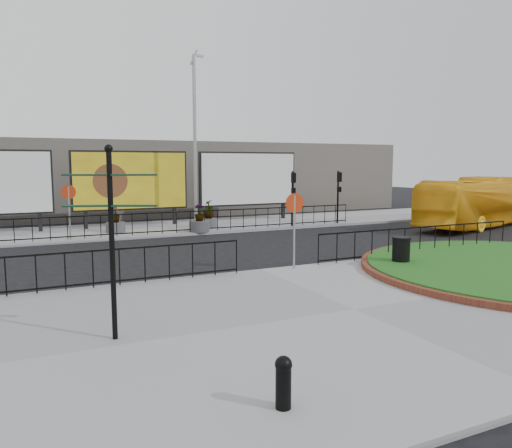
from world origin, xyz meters
TOP-DOWN VIEW (x-y plane):
  - ground at (0.00, 0.00)m, footprint 90.00×90.00m
  - pavement_near at (0.00, -5.00)m, footprint 30.00×10.00m
  - pavement_far at (0.00, 12.00)m, footprint 44.00×6.00m
  - railing_near_left at (-6.00, -0.30)m, footprint 10.00×0.10m
  - railing_near_right at (6.50, -0.30)m, footprint 9.00×0.10m
  - railing_far at (1.00, 9.30)m, footprint 18.00×0.10m
  - speed_sign_far at (-5.00, 9.40)m, footprint 0.64×0.07m
  - speed_sign_near at (1.00, -0.40)m, footprint 0.64×0.07m
  - billboard_mid at (-1.50, 12.97)m, footprint 6.20×0.31m
  - billboard_right at (5.50, 12.97)m, footprint 6.20×0.31m
  - lamp_post at (1.51, 11.00)m, footprint 0.74×0.18m
  - signal_pole_a at (6.50, 9.34)m, footprint 0.22×0.26m
  - signal_pole_b at (9.50, 9.34)m, footprint 0.22×0.26m
  - building_backdrop at (0.00, 22.00)m, footprint 40.00×10.00m
  - fingerpost_sign at (-5.45, -4.61)m, footprint 1.73×0.89m
  - bollard at (-3.81, -8.49)m, footprint 0.25×0.25m
  - litter_bin at (4.27, -1.77)m, footprint 0.62×0.62m
  - bus at (16.00, 5.28)m, footprint 10.21×5.00m
  - planter_a at (-2.72, 11.00)m, footprint 0.95×0.95m
  - planter_b at (1.13, 9.40)m, footprint 1.03×1.03m
  - planter_c at (2.20, 10.96)m, footprint 0.90×0.90m

SIDE VIEW (x-z plane):
  - ground at x=0.00m, z-range 0.00..0.00m
  - pavement_near at x=0.00m, z-range 0.00..0.12m
  - pavement_far at x=0.00m, z-range 0.00..0.12m
  - bollard at x=-3.81m, z-range 0.16..0.92m
  - planter_b at x=1.13m, z-range -0.13..1.25m
  - planter_a at x=-2.72m, z-range -0.10..1.24m
  - litter_bin at x=4.27m, z-range 0.12..1.14m
  - railing_near_left at x=-6.00m, z-range 0.12..1.22m
  - railing_near_right at x=6.50m, z-range 0.12..1.22m
  - railing_far at x=1.00m, z-range 0.12..1.22m
  - planter_c at x=2.20m, z-range -0.04..1.44m
  - bus at x=16.00m, z-range 0.00..2.77m
  - speed_sign_far at x=-5.00m, z-range 0.68..3.15m
  - speed_sign_near at x=1.00m, z-range 0.68..3.15m
  - signal_pole_a at x=6.50m, z-range 0.60..3.60m
  - signal_pole_b at x=9.50m, z-range 0.60..3.60m
  - fingerpost_sign at x=-5.45m, z-range 0.51..4.29m
  - building_backdrop at x=0.00m, z-range 0.00..5.00m
  - billboard_mid at x=-1.50m, z-range 0.55..4.65m
  - billboard_right at x=5.50m, z-range 0.55..4.65m
  - lamp_post at x=1.51m, z-range 0.21..9.44m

